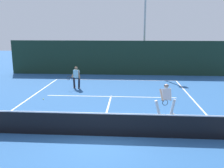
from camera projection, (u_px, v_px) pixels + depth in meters
name	position (u px, v px, depth m)	size (l,w,h in m)	color
ground_plane	(100.00, 136.00, 10.36)	(80.00, 80.00, 0.00)	#295792
court_line_baseline_far	(116.00, 80.00, 21.74)	(10.48, 0.10, 0.01)	white
court_line_service	(111.00, 96.00, 16.41)	(8.55, 0.10, 0.01)	white
court_line_centre	(107.00, 111.00, 13.47)	(0.10, 6.40, 0.01)	white
tennis_net	(100.00, 124.00, 10.25)	(11.48, 0.09, 1.07)	#1E4723
player_near	(166.00, 98.00, 12.65)	(1.17, 0.93, 1.66)	silver
player_far	(76.00, 77.00, 18.44)	(0.99, 0.84, 1.65)	black
tennis_ball	(43.00, 99.00, 15.71)	(0.07, 0.07, 0.07)	#D1E033
back_fence_windscreen	(117.00, 58.00, 23.89)	(20.88, 0.12, 3.30)	black
light_pole	(145.00, 22.00, 24.24)	(0.55, 0.44, 8.42)	#9EA39E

